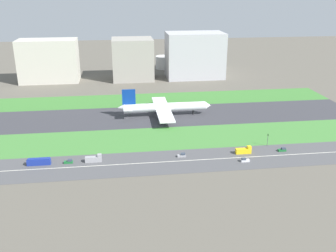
# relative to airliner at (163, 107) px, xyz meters

# --- Properties ---
(ground_plane) EXTENTS (800.00, 800.00, 0.00)m
(ground_plane) POSITION_rel_airliner_xyz_m (-3.37, -0.00, -6.23)
(ground_plane) COLOR #5B564C
(runway) EXTENTS (280.00, 46.00, 0.10)m
(runway) POSITION_rel_airliner_xyz_m (-3.37, -0.00, -6.18)
(runway) COLOR #38383D
(runway) RESTS_ON ground_plane
(grass_median_north) EXTENTS (280.00, 36.00, 0.10)m
(grass_median_north) POSITION_rel_airliner_xyz_m (-3.37, 41.00, -6.18)
(grass_median_north) COLOR #3D7A33
(grass_median_north) RESTS_ON ground_plane
(grass_median_south) EXTENTS (280.00, 36.00, 0.10)m
(grass_median_south) POSITION_rel_airliner_xyz_m (-3.37, -41.00, -6.18)
(grass_median_south) COLOR #427F38
(grass_median_south) RESTS_ON ground_plane
(highway) EXTENTS (280.00, 28.00, 0.10)m
(highway) POSITION_rel_airliner_xyz_m (-3.37, -73.00, -6.18)
(highway) COLOR #4C4C4F
(highway) RESTS_ON ground_plane
(highway_centerline) EXTENTS (266.00, 0.50, 0.01)m
(highway_centerline) POSITION_rel_airliner_xyz_m (-3.37, -73.00, -6.13)
(highway_centerline) COLOR silver
(highway_centerline) RESTS_ON highway
(airliner) EXTENTS (65.00, 56.00, 19.70)m
(airliner) POSITION_rel_airliner_xyz_m (0.00, 0.00, 0.00)
(airliner) COLOR white
(airliner) RESTS_ON runway
(truck_1) EXTENTS (8.40, 2.50, 4.00)m
(truck_1) POSITION_rel_airliner_xyz_m (35.80, -68.00, -4.56)
(truck_1) COLOR yellow
(truck_1) RESTS_ON highway
(car_2) EXTENTS (4.40, 1.80, 2.00)m
(car_2) POSITION_rel_airliner_xyz_m (-56.62, -68.00, -5.31)
(car_2) COLOR #19662D
(car_2) RESTS_ON highway
(car_0) EXTENTS (4.40, 1.80, 2.00)m
(car_0) POSITION_rel_airliner_xyz_m (57.73, -68.00, -5.31)
(car_0) COLOR #19662D
(car_0) RESTS_ON highway
(truck_0) EXTENTS (8.40, 2.50, 4.00)m
(truck_0) POSITION_rel_airliner_xyz_m (-43.91, -68.00, -4.56)
(truck_0) COLOR #99999E
(truck_0) RESTS_ON highway
(bus_1) EXTENTS (11.60, 2.50, 3.50)m
(bus_1) POSITION_rel_airliner_xyz_m (-71.33, -68.00, -4.41)
(bus_1) COLOR navy
(bus_1) RESTS_ON highway
(car_1) EXTENTS (4.40, 1.80, 2.00)m
(car_1) POSITION_rel_airliner_xyz_m (1.91, -68.00, -5.31)
(car_1) COLOR #99999E
(car_1) RESTS_ON highway
(car_3) EXTENTS (4.40, 1.80, 2.00)m
(car_3) POSITION_rel_airliner_xyz_m (33.10, -78.00, -5.31)
(car_3) COLOR silver
(car_3) RESTS_ON highway
(traffic_light) EXTENTS (0.36, 0.50, 7.20)m
(traffic_light) POSITION_rel_airliner_xyz_m (52.13, -60.01, -1.94)
(traffic_light) COLOR #4C4C51
(traffic_light) RESTS_ON highway
(terminal_building) EXTENTS (53.39, 26.61, 39.16)m
(terminal_building) POSITION_rel_airliner_xyz_m (-93.37, 114.00, 13.35)
(terminal_building) COLOR beige
(terminal_building) RESTS_ON ground_plane
(hangar_building) EXTENTS (38.28, 34.23, 38.67)m
(hangar_building) POSITION_rel_airliner_xyz_m (-15.57, 114.00, 13.11)
(hangar_building) COLOR #9E998E
(hangar_building) RESTS_ON ground_plane
(office_tower) EXTENTS (54.95, 33.74, 43.27)m
(office_tower) POSITION_rel_airliner_xyz_m (44.66, 114.00, 15.40)
(office_tower) COLOR #B2B2B7
(office_tower) RESTS_ON ground_plane
(fuel_tank_west) EXTENTS (19.54, 19.54, 13.50)m
(fuel_tank_west) POSITION_rel_airliner_xyz_m (20.68, 159.00, 0.52)
(fuel_tank_west) COLOR silver
(fuel_tank_west) RESTS_ON ground_plane
(fuel_tank_centre) EXTENTS (17.00, 17.00, 15.38)m
(fuel_tank_centre) POSITION_rel_airliner_xyz_m (47.26, 159.00, 1.46)
(fuel_tank_centre) COLOR silver
(fuel_tank_centre) RESTS_ON ground_plane
(fuel_tank_east) EXTENTS (21.24, 21.24, 12.29)m
(fuel_tank_east) POSITION_rel_airliner_xyz_m (73.84, 159.00, -0.09)
(fuel_tank_east) COLOR silver
(fuel_tank_east) RESTS_ON ground_plane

